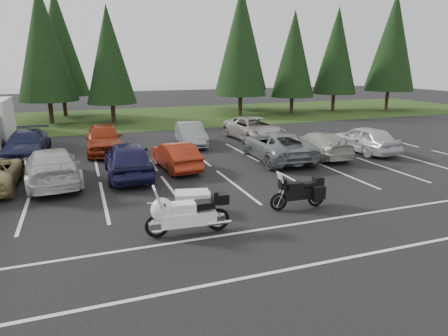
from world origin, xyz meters
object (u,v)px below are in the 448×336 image
car_near_8 (364,139)px  cargo_trailer (192,202)px  car_near_5 (176,156)px  car_far_4 (255,129)px  car_near_6 (277,145)px  car_near_3 (52,166)px  car_far_1 (26,144)px  car_near_7 (318,144)px  adventure_motorcycle (298,189)px  car_far_2 (104,138)px  car_far_3 (191,134)px  touring_motorcycle (188,209)px  car_near_4 (128,159)px

car_near_8 → cargo_trailer: bearing=22.1°
car_near_5 → car_near_8: (11.09, -0.04, 0.11)m
car_near_5 → car_far_4: 8.57m
car_near_6 → car_far_4: car_near_6 is taller
car_near_6 → car_near_3: bearing=7.3°
car_near_3 → car_far_1: size_ratio=1.06×
car_near_6 → car_near_7: size_ratio=1.18×
car_near_6 → car_near_8: bearing=-176.8°
car_near_6 → adventure_motorcycle: car_near_6 is taller
car_near_3 → car_far_2: size_ratio=1.08×
car_near_7 → car_far_3: 7.89m
car_near_7 → adventure_motorcycle: size_ratio=2.02×
car_near_3 → car_far_2: bearing=-120.1°
car_far_1 → car_far_4: (13.73, 0.25, 0.04)m
car_near_3 → cargo_trailer: bearing=125.3°
touring_motorcycle → car_near_3: bearing=124.1°
car_near_7 → car_near_8: 3.07m
car_near_7 → car_far_2: 12.13m
car_near_5 → cargo_trailer: car_near_5 is taller
car_near_5 → car_near_4: bearing=9.1°
car_far_1 → car_far_3: bearing=5.6°
car_near_6 → cargo_trailer: 8.75m
car_near_7 → car_far_3: size_ratio=1.10×
car_near_7 → car_near_8: car_near_8 is taller
car_near_3 → car_far_4: bearing=-159.6°
car_near_3 → adventure_motorcycle: bearing=137.5°
car_near_8 → adventure_motorcycle: bearing=35.0°
car_far_3 → cargo_trailer: size_ratio=2.53×
car_near_3 → car_near_6: size_ratio=0.95×
car_far_4 → touring_motorcycle: bearing=-125.7°
car_near_6 → car_far_2: 9.85m
car_far_1 → car_near_4: bearing=-45.8°
car_near_4 → touring_motorcycle: size_ratio=1.70×
car_near_4 → car_near_5: size_ratio=1.21×
car_near_5 → car_far_1: size_ratio=0.81×
car_far_4 → car_near_7: bearing=-79.7°
car_far_2 → car_far_3: size_ratio=1.15×
car_near_3 → cargo_trailer: 7.17m
car_near_4 → cargo_trailer: bearing=106.9°
car_near_6 → touring_motorcycle: (-6.94, -7.66, 0.02)m
car_near_7 → cargo_trailer: bearing=33.6°
car_near_4 → adventure_motorcycle: car_near_4 is taller
car_far_1 → cargo_trailer: (6.25, -11.13, -0.34)m
car_near_8 → touring_motorcycle: bearing=26.8°
adventure_motorcycle → car_near_5: bearing=115.2°
car_far_1 → car_near_7: bearing=-14.3°
car_far_2 → car_far_4: car_far_2 is taller
car_far_1 → adventure_motorcycle: 15.54m
car_far_4 → cargo_trailer: (-7.48, -11.38, -0.37)m
car_near_5 → car_far_2: (-3.03, 4.96, 0.17)m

